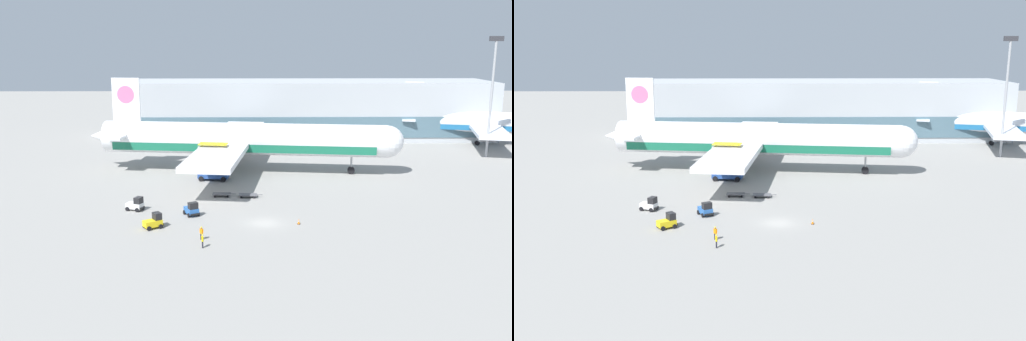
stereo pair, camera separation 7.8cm
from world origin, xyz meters
The scene contains 14 objects.
ground_plane centered at (0.00, 0.00, 0.00)m, with size 400.00×400.00×0.00m, color gray.
terminal_building centered at (12.19, 68.12, 6.99)m, with size 90.00×18.20×14.00m.
light_mast centered at (47.49, 43.22, 14.12)m, with size 2.80×0.50×24.53m.
airplane_main centered at (-3.74, 31.00, 5.84)m, with size 57.93×48.63×17.00m.
airplane_distant centered at (54.29, 58.38, 4.86)m, with size 47.37×40.33×14.15m.
scissor_lift_loader centered at (-8.07, 24.34, 2.36)m, with size 5.54×3.95×6.38m.
baggage_tug_foreground centered at (-9.96, 3.55, 0.88)m, with size 2.49×2.81×2.00m.
baggage_tug_mid centered at (-14.35, -1.78, 0.88)m, with size 2.82×2.57×2.00m.
baggage_tug_far centered at (-18.18, 6.14, 0.88)m, with size 2.77×2.32×2.00m.
baggage_dolly_lead centered at (-6.24, 13.35, 0.39)m, with size 3.73×1.62×0.48m.
baggage_dolly_second centered at (-2.15, 12.78, 0.39)m, with size 3.73×1.62×0.48m.
ground_crew_near centered at (-7.84, -6.33, 0.99)m, with size 0.48×0.39×1.69m.
ground_crew_far centered at (-7.51, -9.10, 1.00)m, with size 0.29×0.56×1.71m.
traffic_cone_near centered at (4.55, -0.50, 0.37)m, with size 0.40×0.40×0.76m.
Camera 1 is at (-2.22, -72.26, 23.82)m, focal length 40.00 mm.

